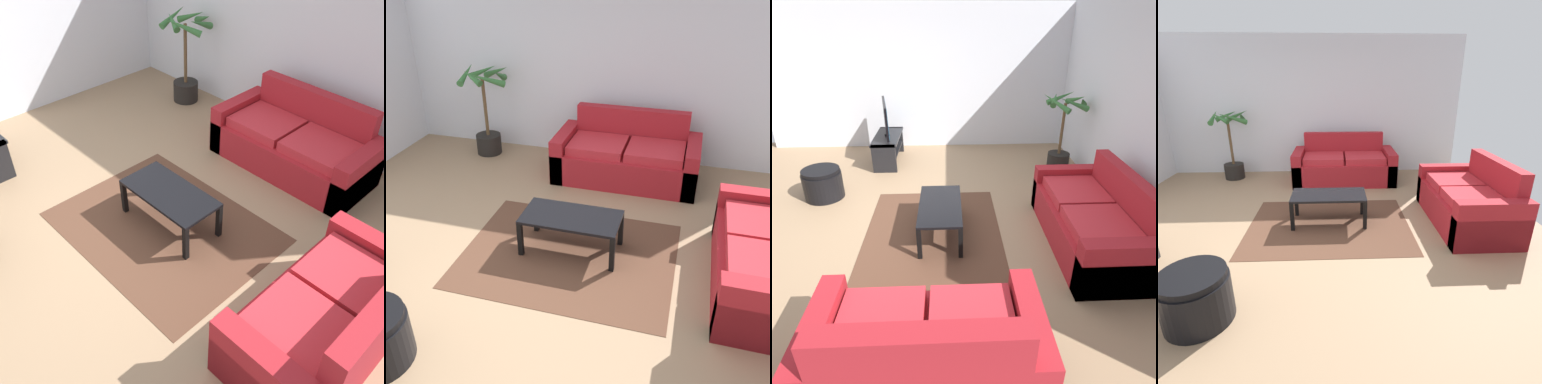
# 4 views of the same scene
# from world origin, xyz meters

# --- Properties ---
(ground_plane) EXTENTS (6.60, 6.60, 0.00)m
(ground_plane) POSITION_xyz_m (0.00, 0.00, 0.00)
(ground_plane) COLOR #937556
(wall_back) EXTENTS (6.00, 0.06, 2.70)m
(wall_back) POSITION_xyz_m (0.00, 3.00, 1.35)
(wall_back) COLOR silver
(wall_back) RESTS_ON ground
(wall_left) EXTENTS (0.06, 6.00, 2.70)m
(wall_left) POSITION_xyz_m (-3.00, 0.00, 1.35)
(wall_left) COLOR silver
(wall_left) RESTS_ON ground
(couch_main) EXTENTS (1.92, 0.90, 0.90)m
(couch_main) POSITION_xyz_m (0.62, 2.28, 0.30)
(couch_main) COLOR maroon
(couch_main) RESTS_ON ground
(couch_loveseat) EXTENTS (0.90, 1.68, 0.90)m
(couch_loveseat) POSITION_xyz_m (2.28, 0.42, 0.30)
(couch_loveseat) COLOR maroon
(couch_loveseat) RESTS_ON ground
(tv_stand) EXTENTS (1.10, 0.45, 0.50)m
(tv_stand) POSITION_xyz_m (-2.11, -0.51, 0.33)
(tv_stand) COLOR black
(tv_stand) RESTS_ON ground
(tv) EXTENTS (1.01, 0.24, 0.62)m
(tv) POSITION_xyz_m (-2.12, -0.51, 0.83)
(tv) COLOR black
(tv) RESTS_ON tv_stand
(coffee_table) EXTENTS (1.02, 0.51, 0.42)m
(coffee_table) POSITION_xyz_m (0.35, 0.49, 0.36)
(coffee_table) COLOR black
(coffee_table) RESTS_ON ground
(area_rug) EXTENTS (2.20, 1.70, 0.01)m
(area_rug) POSITION_xyz_m (0.35, 0.39, 0.00)
(area_rug) COLOR #513323
(area_rug) RESTS_ON ground
(potted_palm) EXTENTS (0.72, 0.82, 1.37)m
(potted_palm) POSITION_xyz_m (-1.58, 2.56, 0.59)
(potted_palm) COLOR black
(potted_palm) RESTS_ON ground
(ottoman) EXTENTS (0.57, 0.57, 0.46)m
(ottoman) POSITION_xyz_m (-0.71, -1.28, 0.23)
(ottoman) COLOR black
(ottoman) RESTS_ON ground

